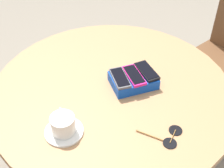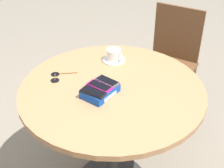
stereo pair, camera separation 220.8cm
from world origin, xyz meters
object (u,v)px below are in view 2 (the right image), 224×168
object	(u,v)px
round_table	(112,107)
phone_magenta	(100,86)
saucer	(114,60)
coffee_cup	(114,54)
phone_black	(93,92)
chair_far_side	(169,64)
sunglasses	(56,77)
phone_box	(100,91)
phone_gray	(108,82)

from	to	relation	value
round_table	phone_magenta	size ratio (longest dim) A/B	7.03
round_table	saucer	distance (m)	0.32
coffee_cup	phone_black	bearing A→B (deg)	-142.02
saucer	chair_far_side	xyz separation A→B (m)	(0.62, 0.10, -0.29)
round_table	saucer	xyz separation A→B (m)	(0.18, 0.22, 0.14)
sunglasses	chair_far_side	distance (m)	1.03
sunglasses	phone_box	bearing A→B (deg)	-70.96
coffee_cup	chair_far_side	world-z (taller)	chair_far_side
phone_gray	saucer	xyz separation A→B (m)	(0.21, 0.23, -0.05)
phone_magenta	phone_gray	distance (m)	0.06
round_table	sunglasses	world-z (taller)	sunglasses
round_table	phone_black	world-z (taller)	phone_black
phone_black	coffee_cup	world-z (taller)	coffee_cup
phone_black	saucer	xyz separation A→B (m)	(0.33, 0.26, -0.05)
round_table	sunglasses	distance (m)	0.35
phone_magenta	coffee_cup	bearing A→B (deg)	40.48
saucer	chair_far_side	world-z (taller)	chair_far_side
saucer	sunglasses	world-z (taller)	saucer
chair_far_side	saucer	bearing A→B (deg)	-170.85
sunglasses	saucer	bearing A→B (deg)	-6.95
coffee_cup	sunglasses	distance (m)	0.37
phone_box	sunglasses	bearing A→B (deg)	109.04
phone_black	coffee_cup	size ratio (longest dim) A/B	1.18
coffee_cup	chair_far_side	distance (m)	0.71
chair_far_side	phone_black	bearing A→B (deg)	-159.31
phone_box	sunglasses	xyz separation A→B (m)	(-0.10, 0.28, -0.02)
phone_magenta	chair_far_side	bearing A→B (deg)	20.56
saucer	chair_far_side	distance (m)	0.69
saucer	phone_magenta	bearing A→B (deg)	-139.18
sunglasses	phone_black	bearing A→B (deg)	-82.27
phone_gray	chair_far_side	xyz separation A→B (m)	(0.83, 0.33, -0.34)
phone_magenta	saucer	xyz separation A→B (m)	(0.27, 0.23, -0.05)
phone_black	coffee_cup	distance (m)	0.42
round_table	coffee_cup	distance (m)	0.34
phone_black	phone_magenta	world-z (taller)	same
phone_magenta	chair_far_side	world-z (taller)	chair_far_side
chair_far_side	phone_gray	bearing A→B (deg)	-158.67
phone_black	sunglasses	size ratio (longest dim) A/B	0.84
round_table	coffee_cup	xyz separation A→B (m)	(0.18, 0.22, 0.18)
round_table	phone_black	distance (m)	0.24
round_table	phone_box	bearing A→B (deg)	-169.98
phone_box	phone_black	size ratio (longest dim) A/B	1.50
round_table	saucer	world-z (taller)	saucer
phone_black	coffee_cup	xyz separation A→B (m)	(0.33, 0.26, -0.01)
phone_magenta	coffee_cup	size ratio (longest dim) A/B	1.20
coffee_cup	chair_far_side	bearing A→B (deg)	9.38
phone_box	chair_far_side	world-z (taller)	chair_far_side
phone_box	coffee_cup	size ratio (longest dim) A/B	1.77
phone_gray	chair_far_side	distance (m)	0.96
round_table	phone_box	xyz separation A→B (m)	(-0.09, -0.02, 0.16)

